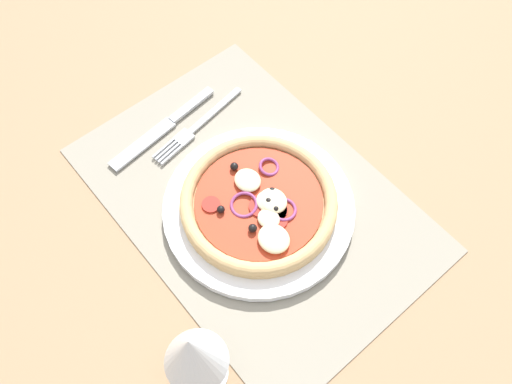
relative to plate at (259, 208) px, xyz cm
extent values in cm
cube|color=#9E7A56|center=(2.06, -0.73, -2.27)|extent=(190.00, 140.00, 2.40)
cube|color=gray|center=(2.06, -0.73, -0.87)|extent=(49.59, 33.65, 0.40)
cylinder|color=white|center=(0.00, 0.00, 0.00)|extent=(26.42, 26.42, 1.35)
cylinder|color=tan|center=(0.00, 0.00, 1.17)|extent=(21.34, 21.34, 1.00)
torus|color=tan|center=(0.00, 0.00, 2.03)|extent=(21.44, 21.44, 1.80)
cylinder|color=#B7381E|center=(0.00, 0.00, 1.82)|extent=(17.50, 17.50, 0.30)
ellipsoid|color=beige|center=(-1.43, -1.26, 2.58)|extent=(4.05, 3.65, 1.22)
ellipsoid|color=beige|center=(-5.72, 2.32, 2.63)|extent=(4.39, 3.95, 1.32)
ellipsoid|color=beige|center=(3.22, -0.87, 2.55)|extent=(3.87, 3.48, 1.16)
ellipsoid|color=beige|center=(-1.05, -1.22, 2.48)|extent=(3.39, 3.05, 1.02)
ellipsoid|color=beige|center=(-3.05, 0.88, 2.44)|extent=(3.11, 2.80, 0.93)
sphere|color=black|center=(6.12, -0.31, 2.55)|extent=(1.16, 1.16, 1.16)
sphere|color=black|center=(-1.19, -1.04, 2.61)|extent=(1.27, 1.27, 1.27)
sphere|color=black|center=(-1.43, -1.17, 2.55)|extent=(1.16, 1.16, 1.16)
sphere|color=black|center=(-2.80, 3.41, 2.55)|extent=(1.16, 1.16, 1.16)
sphere|color=black|center=(-5.86, 1.78, 2.60)|extent=(1.26, 1.26, 1.26)
sphere|color=black|center=(2.48, 4.84, 2.51)|extent=(1.06, 1.06, 1.06)
sphere|color=black|center=(-2.62, -0.64, 2.54)|extent=(1.14, 1.14, 1.14)
sphere|color=black|center=(-0.21, -2.17, 2.50)|extent=(1.05, 1.05, 1.05)
torus|color=#8E3D75|center=(-3.20, -1.61, 2.22)|extent=(3.65, 3.64, 0.86)
torus|color=#8E3D75|center=(3.12, -4.53, 2.22)|extent=(3.03, 2.97, 1.31)
torus|color=#8E3D75|center=(0.75, 1.96, 2.22)|extent=(3.84, 3.84, 1.08)
cylinder|color=#A3281E|center=(-3.93, -0.02, 2.12)|extent=(2.58, 2.58, 0.30)
cylinder|color=#A3281E|center=(-2.53, -0.53, 2.12)|extent=(3.21, 3.21, 0.30)
cylinder|color=#A3281E|center=(-0.87, 0.37, 2.12)|extent=(3.25, 3.25, 0.30)
cylinder|color=#A3281E|center=(-2.65, -0.82, 2.12)|extent=(3.17, 3.17, 0.30)
cylinder|color=#A3281E|center=(3.67, 5.28, 2.12)|extent=(2.50, 2.50, 0.30)
cube|color=#B2B5BA|center=(17.57, -6.05, -0.45)|extent=(2.60, 11.17, 0.44)
cube|color=#B2B5BA|center=(16.52, 0.71, -0.45)|extent=(2.56, 2.83, 0.44)
cube|color=#B2B5BA|center=(16.88, 4.23, -0.45)|extent=(0.98, 4.32, 0.44)
cube|color=#B2B5BA|center=(16.29, 4.13, -0.45)|extent=(0.98, 4.32, 0.44)
cube|color=#B2B5BA|center=(15.70, 4.04, -0.45)|extent=(0.98, 4.32, 0.44)
cube|color=#B2B5BA|center=(15.10, 3.95, -0.45)|extent=(0.98, 4.32, 0.44)
cube|color=#B2B5BA|center=(20.68, -3.83, -0.37)|extent=(2.24, 8.49, 0.62)
cube|color=#B2B5BA|center=(19.56, 6.11, -0.45)|extent=(3.29, 11.75, 0.44)
cylinder|color=silver|center=(-12.18, 19.23, -0.87)|extent=(6.40, 6.40, 0.40)
cylinder|color=silver|center=(-12.18, 19.23, 2.33)|extent=(0.80, 0.80, 6.00)
cone|color=silver|center=(-12.18, 19.23, 9.58)|extent=(7.20, 7.20, 8.50)
cone|color=orange|center=(-12.18, 19.23, 8.31)|extent=(4.66, 4.66, 5.17)
camera|label=1|loc=(-25.95, 22.36, 65.02)|focal=37.38mm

